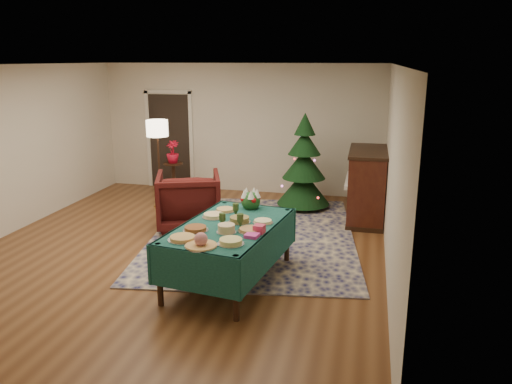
% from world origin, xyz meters
% --- Properties ---
extents(room_shell, '(7.00, 7.00, 7.00)m').
position_xyz_m(room_shell, '(0.00, 0.00, 1.35)').
color(room_shell, '#593319').
rests_on(room_shell, ground).
extents(doorway, '(1.08, 0.04, 2.16)m').
position_xyz_m(doorway, '(-1.60, 3.48, 1.10)').
color(doorway, black).
rests_on(doorway, ground).
extents(rug, '(3.74, 4.59, 0.02)m').
position_xyz_m(rug, '(0.93, 0.76, 0.01)').
color(rug, '#121445').
rests_on(rug, ground).
extents(buffet_table, '(1.43, 2.12, 0.77)m').
position_xyz_m(buffet_table, '(1.03, -0.98, 0.61)').
color(buffet_table, black).
rests_on(buffet_table, ground).
extents(platter_0, '(0.34, 0.34, 0.05)m').
position_xyz_m(platter_0, '(0.65, -1.62, 0.79)').
color(platter_0, silver).
rests_on(platter_0, buffet_table).
extents(platter_1, '(0.37, 0.37, 0.17)m').
position_xyz_m(platter_1, '(0.93, -1.77, 0.83)').
color(platter_1, silver).
rests_on(platter_1, buffet_table).
extents(platter_2, '(0.30, 0.30, 0.06)m').
position_xyz_m(platter_2, '(1.23, -1.62, 0.80)').
color(platter_2, silver).
rests_on(platter_2, buffet_table).
extents(platter_3, '(0.31, 0.31, 0.05)m').
position_xyz_m(platter_3, '(0.69, -1.28, 0.79)').
color(platter_3, silver).
rests_on(platter_3, buffet_table).
extents(platter_4, '(0.24, 0.24, 0.10)m').
position_xyz_m(platter_4, '(1.08, -1.26, 0.82)').
color(platter_4, silver).
rests_on(platter_4, buffet_table).
extents(platter_5, '(0.31, 0.31, 0.04)m').
position_xyz_m(platter_5, '(1.35, -1.16, 0.79)').
color(platter_5, silver).
rests_on(platter_5, buffet_table).
extents(platter_6, '(0.31, 0.31, 0.05)m').
position_xyz_m(platter_6, '(0.75, -0.74, 0.79)').
color(platter_6, silver).
rests_on(platter_6, buffet_table).
extents(platter_7, '(0.29, 0.29, 0.07)m').
position_xyz_m(platter_7, '(1.13, -0.85, 0.80)').
color(platter_7, silver).
rests_on(platter_7, buffet_table).
extents(platter_8, '(0.26, 0.26, 0.04)m').
position_xyz_m(platter_8, '(1.43, -0.81, 0.79)').
color(platter_8, silver).
rests_on(platter_8, buffet_table).
extents(platter_9, '(0.28, 0.28, 0.04)m').
position_xyz_m(platter_9, '(0.82, -0.44, 0.79)').
color(platter_9, silver).
rests_on(platter_9, buffet_table).
extents(goblet_0, '(0.08, 0.08, 0.18)m').
position_xyz_m(goblet_0, '(1.02, -0.62, 0.86)').
color(goblet_0, '#2D471E').
rests_on(goblet_0, buffet_table).
extents(goblet_1, '(0.08, 0.08, 0.18)m').
position_xyz_m(goblet_1, '(1.19, -1.05, 0.86)').
color(goblet_1, '#2D471E').
rests_on(goblet_1, buffet_table).
extents(goblet_2, '(0.08, 0.08, 0.18)m').
position_xyz_m(goblet_2, '(0.97, -1.07, 0.86)').
color(goblet_2, '#2D471E').
rests_on(goblet_2, buffet_table).
extents(napkin_stack, '(0.17, 0.17, 0.04)m').
position_xyz_m(napkin_stack, '(1.41, -1.35, 0.79)').
color(napkin_stack, '#DA3CA7').
rests_on(napkin_stack, buffet_table).
extents(gift_box, '(0.14, 0.14, 0.10)m').
position_xyz_m(gift_box, '(1.46, -1.19, 0.82)').
color(gift_box, '#D53B5F').
rests_on(gift_box, buffet_table).
extents(centerpiece, '(0.28, 0.28, 0.32)m').
position_xyz_m(centerpiece, '(1.12, -0.22, 0.90)').
color(centerpiece, '#1E4C1E').
rests_on(centerpiece, buffet_table).
extents(armchair, '(1.29, 1.25, 1.05)m').
position_xyz_m(armchair, '(-0.22, 0.91, 0.53)').
color(armchair, '#3D0E0D').
rests_on(armchair, ground).
extents(floor_lamp, '(0.41, 0.41, 1.68)m').
position_xyz_m(floor_lamp, '(-1.21, 1.99, 1.42)').
color(floor_lamp, '#A57F3F').
rests_on(floor_lamp, ground).
extents(side_table, '(0.40, 0.40, 0.71)m').
position_xyz_m(side_table, '(-1.23, 2.71, 0.35)').
color(side_table, black).
rests_on(side_table, ground).
extents(potted_plant, '(0.26, 0.46, 0.26)m').
position_xyz_m(potted_plant, '(-1.23, 2.71, 0.84)').
color(potted_plant, '#B90D25').
rests_on(potted_plant, side_table).
extents(christmas_tree, '(1.27, 1.27, 1.83)m').
position_xyz_m(christmas_tree, '(1.50, 2.50, 0.82)').
color(christmas_tree, black).
rests_on(christmas_tree, ground).
extents(piano, '(0.69, 1.46, 1.26)m').
position_xyz_m(piano, '(2.67, 2.03, 0.62)').
color(piano, black).
rests_on(piano, ground).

